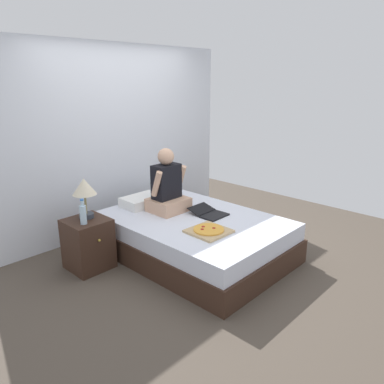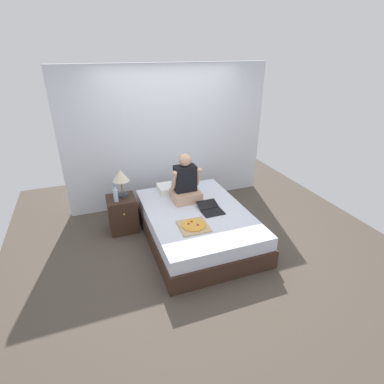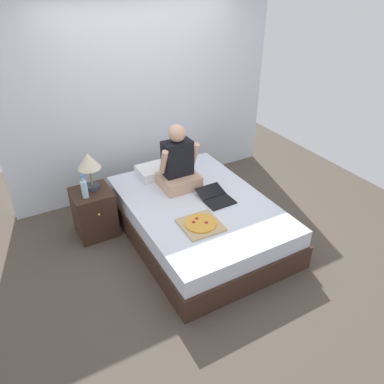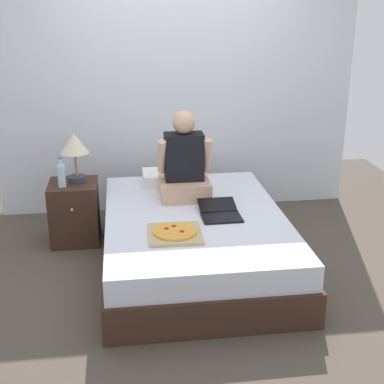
# 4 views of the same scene
# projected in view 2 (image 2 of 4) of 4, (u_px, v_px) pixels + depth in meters

# --- Properties ---
(ground_plane) EXTENTS (5.72, 5.72, 0.00)m
(ground_plane) POSITION_uv_depth(u_px,v_px,m) (197.00, 237.00, 4.75)
(ground_plane) COLOR #4C4238
(wall_back) EXTENTS (3.72, 0.12, 2.50)m
(wall_back) POSITION_uv_depth(u_px,v_px,m) (169.00, 137.00, 5.42)
(wall_back) COLOR silver
(wall_back) RESTS_ON ground
(bed) EXTENTS (1.52, 2.15, 0.48)m
(bed) POSITION_uv_depth(u_px,v_px,m) (197.00, 224.00, 4.65)
(bed) COLOR #382319
(bed) RESTS_ON ground
(nightstand_left) EXTENTS (0.44, 0.47, 0.57)m
(nightstand_left) POSITION_uv_depth(u_px,v_px,m) (123.00, 214.00, 4.85)
(nightstand_left) COLOR #382319
(nightstand_left) RESTS_ON ground
(lamp_on_left_nightstand) EXTENTS (0.26, 0.26, 0.45)m
(lamp_on_left_nightstand) POSITION_uv_depth(u_px,v_px,m) (121.00, 177.00, 4.63)
(lamp_on_left_nightstand) COLOR #333842
(lamp_on_left_nightstand) RESTS_ON nightstand_left
(water_bottle) EXTENTS (0.07, 0.07, 0.28)m
(water_bottle) POSITION_uv_depth(u_px,v_px,m) (116.00, 195.00, 4.57)
(water_bottle) COLOR silver
(water_bottle) RESTS_ON nightstand_left
(pillow) EXTENTS (0.52, 0.34, 0.12)m
(pillow) POSITION_uv_depth(u_px,v_px,m) (173.00, 188.00, 5.15)
(pillow) COLOR white
(pillow) RESTS_ON bed
(person_seated) EXTENTS (0.47, 0.40, 0.78)m
(person_seated) POSITION_uv_depth(u_px,v_px,m) (185.00, 183.00, 4.76)
(person_seated) COLOR tan
(person_seated) RESTS_ON bed
(laptop) EXTENTS (0.32, 0.42, 0.07)m
(laptop) POSITION_uv_depth(u_px,v_px,m) (211.00, 210.00, 4.54)
(laptop) COLOR black
(laptop) RESTS_ON bed
(pizza_box) EXTENTS (0.41, 0.41, 0.05)m
(pizza_box) POSITION_uv_depth(u_px,v_px,m) (194.00, 226.00, 4.13)
(pizza_box) COLOR tan
(pizza_box) RESTS_ON bed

